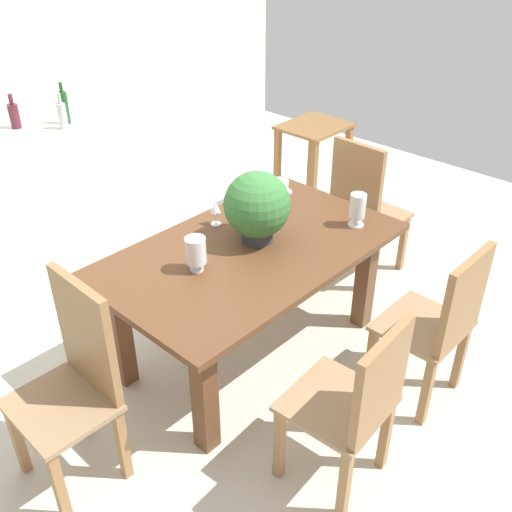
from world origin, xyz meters
The scene contains 16 objects.
ground_plane centered at (0.00, 0.00, 0.00)m, with size 7.04×7.04×0.00m, color beige.
dining_table centered at (0.00, -0.25, 0.61)m, with size 1.70×1.01×0.74m.
chair_foot_end centered at (1.13, -0.25, 0.57)m, with size 0.49×0.45×1.06m.
chair_head_end centered at (-1.14, -0.25, 0.57)m, with size 0.41×0.46×1.04m.
chair_near_left centered at (-0.38, -1.24, 0.52)m, with size 0.47×0.46×0.94m.
chair_near_right centered at (0.38, -1.24, 0.54)m, with size 0.45×0.42×0.96m.
flower_centerpiece centered at (0.09, -0.22, 0.95)m, with size 0.37×0.37×0.41m.
crystal_vase_left centered at (-0.36, -0.20, 0.85)m, with size 0.11×0.11×0.19m.
crystal_vase_center_near centered at (0.61, -0.53, 0.86)m, with size 0.09×0.09×0.20m.
crystal_vase_right centered at (0.49, -0.03, 0.84)m, with size 0.12×0.12×0.17m.
wine_glass centered at (0.05, 0.08, 0.84)m, with size 0.06×0.06×0.15m.
kitchen_counter centered at (-0.30, 1.84, 0.47)m, with size 1.90×0.70×0.93m, color white.
wine_bottle_clear centered at (-0.17, 1.98, 1.03)m, with size 0.08×0.08×0.25m.
wine_bottle_tall centered at (0.06, 1.71, 1.03)m, with size 0.07×0.07×0.26m.
wine_bottle_dark centered at (0.14, 1.80, 1.06)m, with size 0.06×0.06×0.31m.
side_table centered at (1.82, 0.73, 0.54)m, with size 0.56×0.48×0.75m.
Camera 1 is at (-2.01, -2.17, 2.42)m, focal length 40.95 mm.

